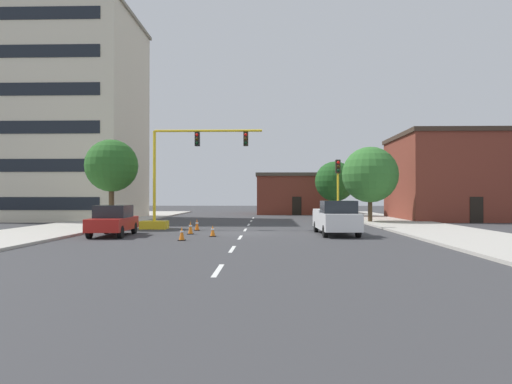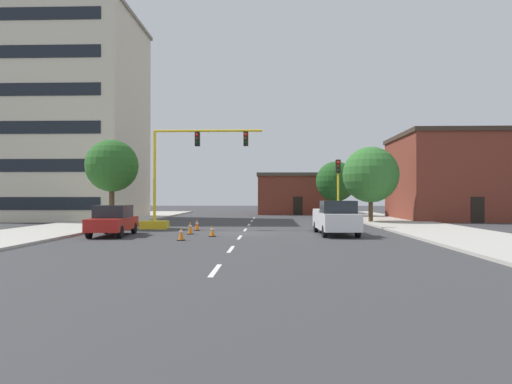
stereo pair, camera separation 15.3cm
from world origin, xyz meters
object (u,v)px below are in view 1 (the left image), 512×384
at_px(sedan_red_near_left, 113,220).
at_px(pickup_truck_white, 336,218).
at_px(traffic_cone_roadside_a, 182,234).
at_px(traffic_cone_roadside_d, 190,228).
at_px(traffic_light_pole_right, 338,178).
at_px(tree_right_far, 335,182).
at_px(traffic_cone_roadside_c, 197,225).
at_px(traffic_signal_gantry, 169,197).
at_px(tree_right_mid, 370,175).
at_px(traffic_cone_roadside_b, 213,231).
at_px(tree_left_near, 112,166).

bearing_deg(sedan_red_near_left, pickup_truck_white, 4.58).
bearing_deg(traffic_cone_roadside_a, traffic_cone_roadside_d, 93.18).
relative_size(traffic_light_pole_right, tree_right_far, 0.79).
bearing_deg(traffic_cone_roadside_a, traffic_cone_roadside_c, 92.33).
xyz_separation_m(traffic_signal_gantry, traffic_cone_roadside_a, (2.44, -8.17, -1.85)).
distance_m(traffic_light_pole_right, traffic_cone_roadside_a, 13.26).
xyz_separation_m(tree_right_far, sedan_red_near_left, (-16.09, -24.08, -2.97)).
xyz_separation_m(tree_right_far, traffic_cone_roadside_c, (-11.95, -20.06, -3.48)).
xyz_separation_m(traffic_light_pole_right, tree_right_mid, (3.65, 6.35, 0.52)).
xyz_separation_m(traffic_cone_roadside_b, traffic_cone_roadside_c, (-1.56, 4.37, 0.07)).
height_order(traffic_light_pole_right, pickup_truck_white, traffic_light_pole_right).
bearing_deg(tree_right_mid, traffic_cone_roadside_d, -138.78).
relative_size(traffic_light_pole_right, traffic_cone_roadside_b, 7.51).
xyz_separation_m(sedan_red_near_left, traffic_cone_roadside_d, (4.20, 1.18, -0.50)).
relative_size(sedan_red_near_left, traffic_cone_roadside_c, 5.93).
relative_size(tree_right_mid, sedan_red_near_left, 1.39).
distance_m(tree_right_far, traffic_cone_roadside_a, 29.36).
distance_m(tree_right_far, traffic_cone_roadside_d, 26.04).
distance_m(pickup_truck_white, traffic_cone_roadside_b, 7.18).
bearing_deg(traffic_signal_gantry, traffic_cone_roadside_a, -73.39).
distance_m(tree_left_near, traffic_cone_roadside_a, 11.34).
relative_size(traffic_signal_gantry, traffic_cone_roadside_a, 11.58).
height_order(pickup_truck_white, traffic_cone_roadside_d, pickup_truck_white).
height_order(traffic_signal_gantry, traffic_cone_roadside_d, traffic_signal_gantry).
height_order(sedan_red_near_left, traffic_cone_roadside_d, sedan_red_near_left).
bearing_deg(traffic_light_pole_right, traffic_signal_gantry, -176.20).
relative_size(traffic_light_pole_right, tree_left_near, 0.77).
bearing_deg(sedan_red_near_left, traffic_cone_roadside_c, 44.22).
height_order(traffic_signal_gantry, sedan_red_near_left, traffic_signal_gantry).
bearing_deg(sedan_red_near_left, tree_right_far, 56.26).
bearing_deg(tree_left_near, traffic_cone_roadside_c, -15.31).
distance_m(tree_left_near, traffic_cone_roadside_b, 10.69).
distance_m(traffic_signal_gantry, tree_right_mid, 17.03).
distance_m(tree_right_mid, pickup_truck_white, 12.90).
bearing_deg(traffic_cone_roadside_d, traffic_cone_roadside_c, 91.18).
bearing_deg(pickup_truck_white, traffic_cone_roadside_b, -169.06).
relative_size(traffic_light_pole_right, tree_right_mid, 0.75).
bearing_deg(tree_right_mid, traffic_signal_gantry, -155.08).
relative_size(pickup_truck_white, traffic_cone_roadside_c, 7.02).
bearing_deg(pickup_truck_white, tree_right_mid, 68.47).
bearing_deg(traffic_cone_roadside_c, pickup_truck_white, -19.31).
xyz_separation_m(pickup_truck_white, traffic_cone_roadside_d, (-8.53, 0.16, -0.59)).
xyz_separation_m(traffic_cone_roadside_a, traffic_cone_roadside_c, (-0.27, 6.66, 0.03)).
xyz_separation_m(tree_left_near, traffic_cone_roadside_b, (7.81, -6.08, -4.04)).
height_order(traffic_light_pole_right, traffic_cone_roadside_c, traffic_light_pole_right).
height_order(tree_right_mid, traffic_cone_roadside_d, tree_right_mid).
bearing_deg(pickup_truck_white, traffic_light_pole_right, 79.91).
bearing_deg(sedan_red_near_left, traffic_light_pole_right, 24.82).
distance_m(sedan_red_near_left, traffic_cone_roadside_a, 5.16).
distance_m(tree_left_near, pickup_truck_white, 15.93).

